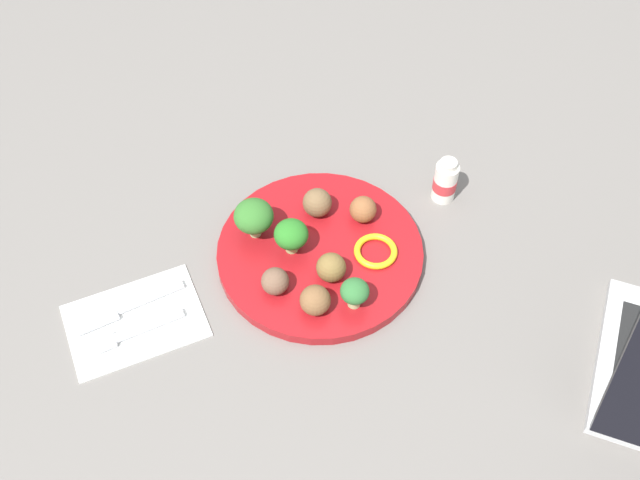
{
  "coord_description": "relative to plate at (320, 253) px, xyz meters",
  "views": [
    {
      "loc": [
        0.19,
        0.58,
        0.83
      ],
      "look_at": [
        0.0,
        0.0,
        0.04
      ],
      "focal_mm": 42.1,
      "sensor_mm": 36.0,
      "label": 1
    }
  ],
  "objects": [
    {
      "name": "ground_plane",
      "position": [
        0.0,
        0.0,
        -0.01
      ],
      "size": [
        4.0,
        4.0,
        0.0
      ],
      "primitive_type": "plane",
      "color": "slate"
    },
    {
      "name": "plate",
      "position": [
        0.0,
        0.0,
        0.0
      ],
      "size": [
        0.28,
        0.28,
        0.02
      ],
      "primitive_type": "cylinder",
      "color": "maroon",
      "rests_on": "ground_plane"
    },
    {
      "name": "broccoli_floret_mid_left",
      "position": [
        0.04,
        -0.01,
        0.04
      ],
      "size": [
        0.05,
        0.05,
        0.05
      ],
      "color": "#96BB6E",
      "rests_on": "plate"
    },
    {
      "name": "broccoli_floret_front_left",
      "position": [
        -0.01,
        0.1,
        0.04
      ],
      "size": [
        0.04,
        0.04,
        0.04
      ],
      "color": "#ACC781",
      "rests_on": "plate"
    },
    {
      "name": "broccoli_floret_back_left",
      "position": [
        0.08,
        -0.05,
        0.05
      ],
      "size": [
        0.05,
        0.05,
        0.06
      ],
      "color": "#92BE76",
      "rests_on": "plate"
    },
    {
      "name": "meatball_far_rim",
      "position": [
        -0.0,
        0.05,
        0.03
      ],
      "size": [
        0.04,
        0.04,
        0.04
      ],
      "primitive_type": "sphere",
      "color": "brown",
      "rests_on": "plate"
    },
    {
      "name": "meatball_near_rim",
      "position": [
        -0.07,
        -0.03,
        0.03
      ],
      "size": [
        0.04,
        0.04,
        0.04
      ],
      "primitive_type": "sphere",
      "color": "brown",
      "rests_on": "plate"
    },
    {
      "name": "meatball_mid_left",
      "position": [
        0.07,
        0.04,
        0.03
      ],
      "size": [
        0.04,
        0.04,
        0.04
      ],
      "primitive_type": "sphere",
      "color": "brown",
      "rests_on": "plate"
    },
    {
      "name": "meatball_back_right",
      "position": [
        0.04,
        0.09,
        0.03
      ],
      "size": [
        0.04,
        0.04,
        0.04
      ],
      "primitive_type": "sphere",
      "color": "brown",
      "rests_on": "plate"
    },
    {
      "name": "meatball_front_left",
      "position": [
        -0.02,
        -0.06,
        0.03
      ],
      "size": [
        0.04,
        0.04,
        0.04
      ],
      "primitive_type": "sphere",
      "color": "brown",
      "rests_on": "plate"
    },
    {
      "name": "pepper_ring_front_left",
      "position": [
        -0.07,
        0.03,
        0.01
      ],
      "size": [
        0.06,
        0.06,
        0.01
      ],
      "primitive_type": "torus",
      "rotation": [
        0.0,
        0.0,
        6.21
      ],
      "color": "yellow",
      "rests_on": "plate"
    },
    {
      "name": "napkin",
      "position": [
        0.26,
        0.03,
        -0.01
      ],
      "size": [
        0.18,
        0.14,
        0.01
      ],
      "primitive_type": "cube",
      "rotation": [
        0.0,
        0.0,
        0.1
      ],
      "color": "white",
      "rests_on": "ground_plane"
    },
    {
      "name": "fork",
      "position": [
        0.26,
        0.05,
        -0.0
      ],
      "size": [
        0.12,
        0.03,
        0.01
      ],
      "color": "silver",
      "rests_on": "napkin"
    },
    {
      "name": "knife",
      "position": [
        0.27,
        0.01,
        -0.0
      ],
      "size": [
        0.15,
        0.04,
        0.01
      ],
      "color": "silver",
      "rests_on": "napkin"
    },
    {
      "name": "yogurt_bottle",
      "position": [
        -0.2,
        -0.05,
        0.02
      ],
      "size": [
        0.03,
        0.03,
        0.07
      ],
      "color": "white",
      "rests_on": "ground_plane"
    }
  ]
}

